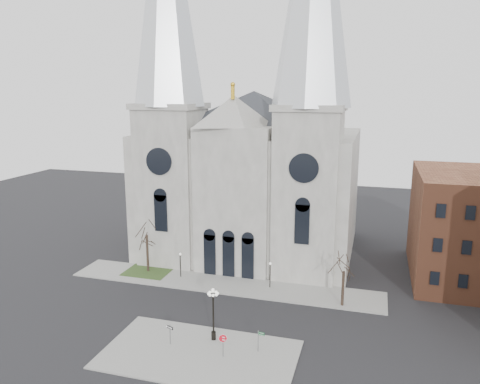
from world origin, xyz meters
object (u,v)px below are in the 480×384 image
(one_way_sign, at_px, (170,331))
(street_name_sign, at_px, (259,339))
(stop_sign, at_px, (223,340))
(globe_lamp, at_px, (213,308))

(one_way_sign, relative_size, street_name_sign, 0.96)
(stop_sign, xyz_separation_m, street_name_sign, (2.94, 1.80, -0.39))
(one_way_sign, bearing_deg, stop_sign, 14.44)
(globe_lamp, bearing_deg, stop_sign, -54.86)
(one_way_sign, bearing_deg, street_name_sign, 28.72)
(stop_sign, relative_size, street_name_sign, 1.08)
(globe_lamp, bearing_deg, one_way_sign, -151.42)
(stop_sign, xyz_separation_m, one_way_sign, (-5.57, 0.63, -0.26))
(globe_lamp, height_order, one_way_sign, globe_lamp)
(street_name_sign, bearing_deg, stop_sign, -139.04)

